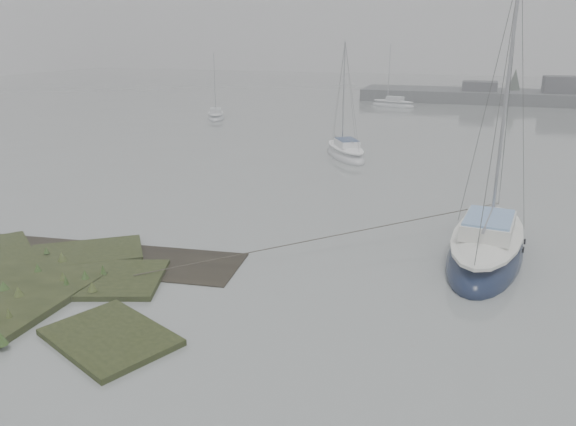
{
  "coord_description": "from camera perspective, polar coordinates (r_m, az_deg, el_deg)",
  "views": [
    {
      "loc": [
        9.26,
        -11.84,
        7.95
      ],
      "look_at": [
        3.34,
        6.45,
        1.8
      ],
      "focal_mm": 35.0,
      "sensor_mm": 36.0,
      "label": 1
    }
  ],
  "objects": [
    {
      "name": "ground",
      "position": [
        43.58,
        5.41,
        7.15
      ],
      "size": [
        160.0,
        160.0,
        0.0
      ],
      "primitive_type": "plane",
      "color": "gray",
      "rests_on": "ground"
    },
    {
      "name": "sailboat_far_a",
      "position": [
        56.37,
        -7.34,
        9.7
      ],
      "size": [
        3.37,
        5.0,
        6.73
      ],
      "rotation": [
        0.0,
        0.0,
        0.42
      ],
      "color": "#AEB3B9",
      "rests_on": "ground"
    },
    {
      "name": "sailboat_main",
      "position": [
        22.04,
        19.49,
        -3.51
      ],
      "size": [
        3.55,
        8.11,
        11.08
      ],
      "rotation": [
        0.0,
        0.0,
        -0.13
      ],
      "color": "#111A32",
      "rests_on": "ground"
    },
    {
      "name": "sailboat_white",
      "position": [
        38.31,
        5.85,
        6.06
      ],
      "size": [
        4.56,
        5.91,
        8.11
      ],
      "rotation": [
        0.0,
        0.0,
        0.54
      ],
      "color": "silver",
      "rests_on": "ground"
    },
    {
      "name": "sailboat_far_c",
      "position": [
        66.49,
        10.61,
        10.78
      ],
      "size": [
        5.56,
        3.27,
        7.45
      ],
      "rotation": [
        0.0,
        0.0,
        1.26
      ],
      "color": "#ACB1B7",
      "rests_on": "ground"
    }
  ]
}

